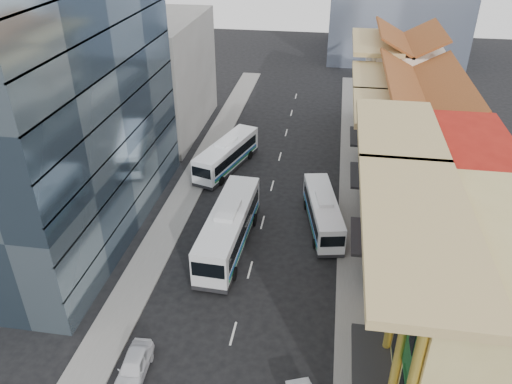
% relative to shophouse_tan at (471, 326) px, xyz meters
% --- Properties ---
extents(sidewalk_right, '(3.00, 90.00, 0.15)m').
position_rel_shophouse_tan_xyz_m(sidewalk_right, '(-5.50, 17.00, -5.92)').
color(sidewalk_right, slate).
rests_on(sidewalk_right, ground).
extents(sidewalk_left, '(3.00, 90.00, 0.15)m').
position_rel_shophouse_tan_xyz_m(sidewalk_left, '(-22.50, 17.00, -5.92)').
color(sidewalk_left, slate).
rests_on(sidewalk_left, ground).
extents(shophouse_tan, '(8.00, 14.00, 12.00)m').
position_rel_shophouse_tan_xyz_m(shophouse_tan, '(0.00, 0.00, 0.00)').
color(shophouse_tan, '#CFBC77').
rests_on(shophouse_tan, ground).
extents(shophouse_red, '(8.00, 10.00, 12.00)m').
position_rel_shophouse_tan_xyz_m(shophouse_red, '(0.00, 12.00, 0.00)').
color(shophouse_red, '#A91D13').
rests_on(shophouse_red, ground).
extents(shophouse_cream_near, '(8.00, 9.00, 10.00)m').
position_rel_shophouse_tan_xyz_m(shophouse_cream_near, '(0.00, 21.50, -1.00)').
color(shophouse_cream_near, white).
rests_on(shophouse_cream_near, ground).
extents(shophouse_cream_mid, '(8.00, 9.00, 10.00)m').
position_rel_shophouse_tan_xyz_m(shophouse_cream_mid, '(0.00, 30.50, -1.00)').
color(shophouse_cream_mid, white).
rests_on(shophouse_cream_mid, ground).
extents(shophouse_cream_far, '(8.00, 12.00, 11.00)m').
position_rel_shophouse_tan_xyz_m(shophouse_cream_far, '(0.00, 41.00, -0.50)').
color(shophouse_cream_far, white).
rests_on(shophouse_cream_far, ground).
extents(office_tower, '(12.00, 26.00, 30.00)m').
position_rel_shophouse_tan_xyz_m(office_tower, '(-31.00, 14.00, 9.00)').
color(office_tower, '#3D5061').
rests_on(office_tower, ground).
extents(office_block_far, '(10.00, 18.00, 14.00)m').
position_rel_shophouse_tan_xyz_m(office_block_far, '(-30.00, 37.00, 1.00)').
color(office_block_far, gray).
rests_on(office_block_far, ground).
extents(bus_left_near, '(3.48, 12.68, 4.03)m').
position_rel_shophouse_tan_xyz_m(bus_left_near, '(-16.30, 12.81, -3.98)').
color(bus_left_near, silver).
rests_on(bus_left_near, ground).
extents(bus_left_far, '(5.57, 11.11, 3.48)m').
position_rel_shophouse_tan_xyz_m(bus_left_far, '(-19.50, 27.09, -4.26)').
color(bus_left_far, white).
rests_on(bus_left_far, ground).
extents(bus_right, '(4.29, 10.29, 3.21)m').
position_rel_shophouse_tan_xyz_m(bus_right, '(-8.50, 17.21, -4.39)').
color(bus_right, silver).
rests_on(bus_right, ground).
extents(sedan_left, '(1.93, 4.32, 1.44)m').
position_rel_shophouse_tan_xyz_m(sedan_left, '(-19.50, -1.37, -5.28)').
color(sedan_left, silver).
rests_on(sedan_left, ground).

